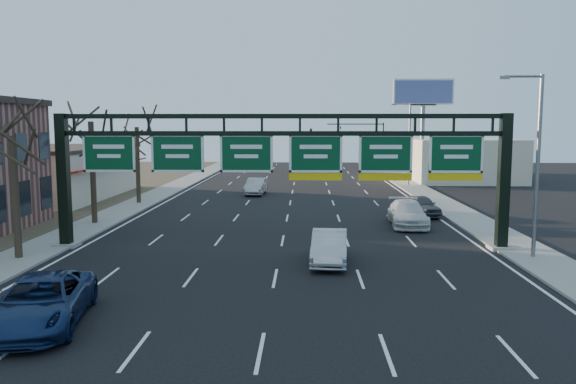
{
  "coord_description": "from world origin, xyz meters",
  "views": [
    {
      "loc": [
        1.3,
        -21.61,
        6.54
      ],
      "look_at": [
        0.41,
        6.7,
        3.2
      ],
      "focal_mm": 35.0,
      "sensor_mm": 36.0,
      "label": 1
    }
  ],
  "objects_px": {
    "sign_gantry": "(284,162)",
    "car_white_wagon": "(408,213)",
    "car_silver_sedan": "(329,247)",
    "car_blue_suv": "(41,302)"
  },
  "relations": [
    {
      "from": "sign_gantry",
      "to": "car_white_wagon",
      "type": "distance_m",
      "value": 11.24
    },
    {
      "from": "sign_gantry",
      "to": "car_white_wagon",
      "type": "relative_size",
      "value": 4.36
    },
    {
      "from": "car_silver_sedan",
      "to": "car_white_wagon",
      "type": "xyz_separation_m",
      "value": [
        5.57,
        10.31,
        0.04
      ]
    },
    {
      "from": "sign_gantry",
      "to": "car_blue_suv",
      "type": "bearing_deg",
      "value": -122.06
    },
    {
      "from": "sign_gantry",
      "to": "car_blue_suv",
      "type": "distance_m",
      "value": 14.69
    },
    {
      "from": "sign_gantry",
      "to": "car_blue_suv",
      "type": "height_order",
      "value": "sign_gantry"
    },
    {
      "from": "car_silver_sedan",
      "to": "car_white_wagon",
      "type": "bearing_deg",
      "value": 65.28
    },
    {
      "from": "sign_gantry",
      "to": "car_silver_sedan",
      "type": "xyz_separation_m",
      "value": [
        2.29,
        -3.24,
        -3.85
      ]
    },
    {
      "from": "car_white_wagon",
      "to": "car_blue_suv",
      "type": "bearing_deg",
      "value": -125.96
    },
    {
      "from": "sign_gantry",
      "to": "car_white_wagon",
      "type": "xyz_separation_m",
      "value": [
        7.86,
        7.08,
        -3.81
      ]
    }
  ]
}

